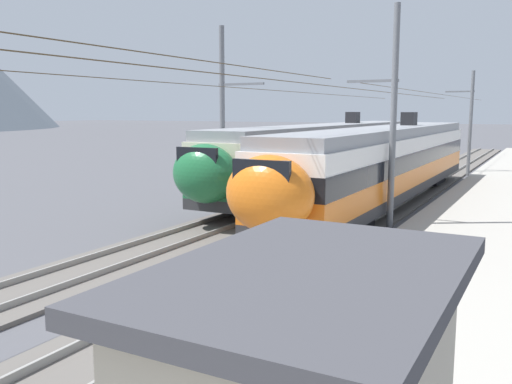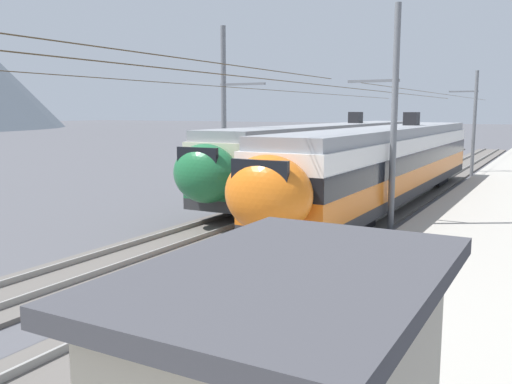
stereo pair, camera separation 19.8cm
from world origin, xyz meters
name	(u,v)px [view 1 (the left image)]	position (x,y,z in m)	size (l,w,h in m)	color
ground_plane	(243,315)	(0.00, 0.00, 0.00)	(400.00, 400.00, 0.00)	#4C4C51
platform_slab	(436,345)	(0.00, -4.26, 0.18)	(120.00, 6.32, 0.35)	#A39E93
track_near	(206,305)	(0.00, 1.02, 0.07)	(120.00, 3.00, 0.28)	#5B5651
track_far	(69,277)	(0.00, 5.52, 0.07)	(120.00, 3.00, 0.28)	#5B5651
train_near_platform	(386,162)	(15.53, 1.02, 2.22)	(26.01, 2.95, 4.27)	#2D2D30
train_far_track	(327,153)	(19.40, 5.52, 2.23)	(26.85, 2.94, 4.27)	#2D2D30
catenary_mast_mid	(391,118)	(10.11, -0.55, 4.35)	(39.98, 1.97, 8.48)	slate
catenary_mast_east	(469,121)	(31.24, -0.54, 3.90)	(39.98, 1.97, 7.40)	slate
catenary_mast_far_side	(225,117)	(11.23, 7.39, 4.33)	(39.98, 2.30, 8.40)	slate
platform_sign	(328,257)	(-0.98, -2.41, 1.90)	(0.70, 0.08, 2.11)	#59595B
potted_plant_platform_edge	(355,286)	(0.72, -2.38, 0.85)	(0.70, 0.70, 0.90)	brown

